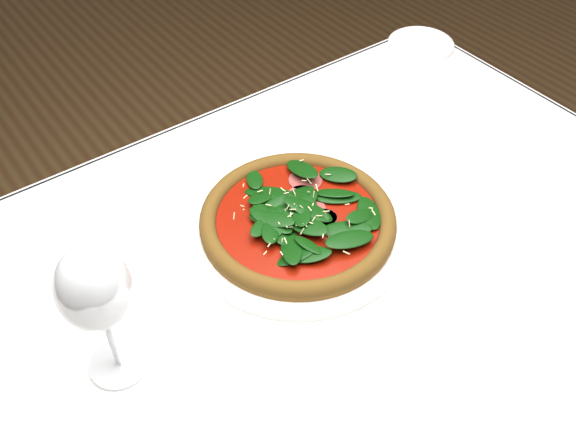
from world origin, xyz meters
TOP-DOWN VIEW (x-y plane):
  - dining_table at (0.00, 0.00)m, footprint 1.21×0.81m
  - plate at (0.02, 0.07)m, footprint 0.34×0.34m
  - pizza at (0.02, 0.07)m, footprint 0.38×0.38m
  - wine_glass at (-0.30, 0.01)m, footprint 0.09×0.09m
  - saucer_far at (0.54, 0.34)m, footprint 0.14×0.14m

SIDE VIEW (x-z plane):
  - dining_table at x=0.00m, z-range 0.27..1.02m
  - saucer_far at x=0.54m, z-range 0.75..0.76m
  - plate at x=0.02m, z-range 0.75..0.76m
  - pizza at x=0.02m, z-range 0.76..0.80m
  - wine_glass at x=-0.30m, z-range 0.79..1.00m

